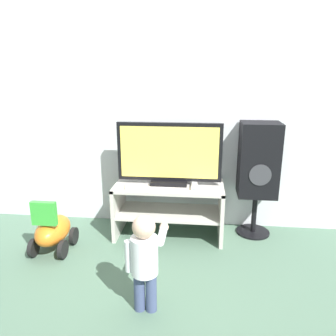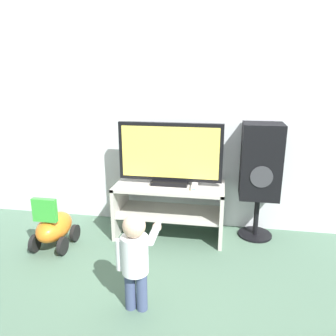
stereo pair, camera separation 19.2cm
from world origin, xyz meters
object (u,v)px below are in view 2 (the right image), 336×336
at_px(television, 170,155).
at_px(ride_on_toy, 54,227).
at_px(game_console, 195,186).
at_px(child, 136,255).
at_px(remote_primary, 127,186).
at_px(speaker_tower, 261,164).

relative_size(television, ride_on_toy, 1.89).
xyz_separation_m(game_console, child, (-0.30, -1.06, -0.14)).
distance_m(game_console, remote_primary, 0.65).
bearing_deg(game_console, speaker_tower, 17.44).
height_order(television, game_console, television).
bearing_deg(game_console, ride_on_toy, -164.48).
bearing_deg(child, game_console, 74.13).
xyz_separation_m(game_console, remote_primary, (-0.65, -0.07, -0.01)).
distance_m(game_console, speaker_tower, 0.68).
bearing_deg(child, remote_primary, 109.34).
bearing_deg(television, game_console, -19.93).
xyz_separation_m(remote_primary, ride_on_toy, (-0.65, -0.29, -0.35)).
height_order(speaker_tower, ride_on_toy, speaker_tower).
bearing_deg(speaker_tower, game_console, -162.56).
xyz_separation_m(speaker_tower, ride_on_toy, (-1.92, -0.56, -0.56)).
xyz_separation_m(child, speaker_tower, (0.92, 1.25, 0.34)).
height_order(television, remote_primary, television).
height_order(television, speaker_tower, speaker_tower).
bearing_deg(speaker_tower, remote_primary, -168.17).
relative_size(remote_primary, speaker_tower, 0.12).
bearing_deg(remote_primary, speaker_tower, 11.83).
distance_m(television, ride_on_toy, 1.31).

